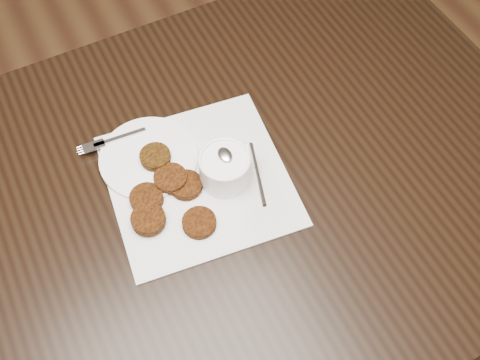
# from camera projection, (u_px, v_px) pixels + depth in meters

# --- Properties ---
(table) EXTENTS (1.46, 0.94, 0.75)m
(table) POSITION_uv_depth(u_px,v_px,m) (202.00, 277.00, 1.37)
(table) COLOR black
(table) RESTS_ON floor
(napkin) EXTENTS (0.37, 0.37, 0.00)m
(napkin) POSITION_uv_depth(u_px,v_px,m) (198.00, 180.00, 1.07)
(napkin) COLOR white
(napkin) RESTS_ON table
(sauce_ramekin) EXTENTS (0.16, 0.16, 0.13)m
(sauce_ramekin) POSITION_uv_depth(u_px,v_px,m) (224.00, 158.00, 1.02)
(sauce_ramekin) COLOR white
(sauce_ramekin) RESTS_ON napkin
(patty_cluster) EXTENTS (0.23, 0.23, 0.02)m
(patty_cluster) POSITION_uv_depth(u_px,v_px,m) (166.00, 200.00, 1.04)
(patty_cluster) COLOR #6C2E0E
(patty_cluster) RESTS_ON napkin
(plate_with_patty) EXTENTS (0.20, 0.20, 0.03)m
(plate_with_patty) POSITION_uv_depth(u_px,v_px,m) (148.00, 156.00, 1.09)
(plate_with_patty) COLOR white
(plate_with_patty) RESTS_ON table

